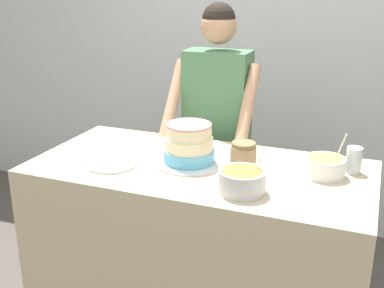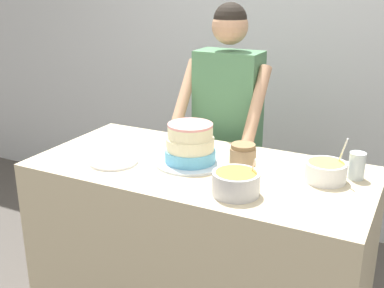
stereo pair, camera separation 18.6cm
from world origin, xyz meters
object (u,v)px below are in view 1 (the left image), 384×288
(person_baker, at_px, (216,118))
(drinking_glass, at_px, (354,160))
(stoneware_jar, at_px, (243,157))
(cake, at_px, (189,146))
(frosting_bowl_yellow, at_px, (325,166))
(frosting_bowl_orange, at_px, (242,181))
(ceramic_plate, at_px, (112,164))

(person_baker, distance_m, drinking_glass, 0.86)
(stoneware_jar, bearing_deg, cake, -179.81)
(person_baker, xyz_separation_m, frosting_bowl_yellow, (0.65, -0.49, -0.01))
(stoneware_jar, bearing_deg, frosting_bowl_orange, -75.17)
(frosting_bowl_yellow, bearing_deg, frosting_bowl_orange, -134.05)
(frosting_bowl_yellow, distance_m, frosting_bowl_orange, 0.40)
(frosting_bowl_yellow, xyz_separation_m, stoneware_jar, (-0.33, -0.07, 0.02))
(frosting_bowl_orange, distance_m, stoneware_jar, 0.22)
(cake, distance_m, stoneware_jar, 0.25)
(cake, bearing_deg, frosting_bowl_yellow, 7.33)
(frosting_bowl_yellow, distance_m, drinking_glass, 0.14)
(cake, bearing_deg, ceramic_plate, -153.72)
(person_baker, bearing_deg, ceramic_plate, -108.62)
(frosting_bowl_yellow, bearing_deg, stoneware_jar, -167.46)
(cake, relative_size, stoneware_jar, 2.45)
(person_baker, height_order, frosting_bowl_orange, person_baker)
(person_baker, height_order, ceramic_plate, person_baker)
(frosting_bowl_yellow, relative_size, frosting_bowl_orange, 1.05)
(drinking_glass, bearing_deg, stoneware_jar, -160.35)
(frosting_bowl_yellow, bearing_deg, person_baker, 142.67)
(ceramic_plate, bearing_deg, stoneware_jar, 15.36)
(frosting_bowl_orange, relative_size, ceramic_plate, 0.84)
(ceramic_plate, bearing_deg, person_baker, 71.38)
(frosting_bowl_yellow, distance_m, ceramic_plate, 0.92)
(frosting_bowl_orange, bearing_deg, drinking_glass, 43.85)
(ceramic_plate, bearing_deg, drinking_glass, 17.28)
(drinking_glass, height_order, stoneware_jar, stoneware_jar)
(cake, xyz_separation_m, frosting_bowl_orange, (0.30, -0.21, -0.03))
(frosting_bowl_yellow, xyz_separation_m, ceramic_plate, (-0.89, -0.23, -0.04))
(frosting_bowl_orange, relative_size, drinking_glass, 1.63)
(frosting_bowl_orange, distance_m, drinking_glass, 0.53)
(frosting_bowl_orange, xyz_separation_m, drinking_glass, (0.38, 0.37, 0.01))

